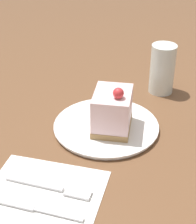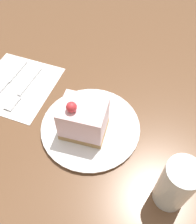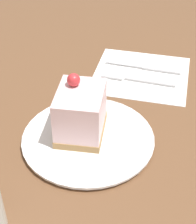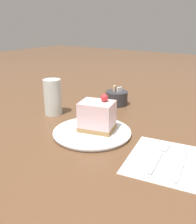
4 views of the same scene
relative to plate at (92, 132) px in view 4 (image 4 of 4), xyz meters
name	(u,v)px [view 4 (image 4 of 4)]	position (x,y,z in m)	size (l,w,h in m)	color
ground_plane	(96,130)	(-0.01, 0.03, -0.01)	(4.00, 4.00, 0.00)	brown
plate	(92,132)	(0.00, 0.00, 0.00)	(0.23, 0.23, 0.01)	white
cake_slice	(97,116)	(0.01, 0.02, 0.05)	(0.11, 0.10, 0.11)	#AD8451
napkin	(170,161)	(0.24, -0.02, 0.00)	(0.22, 0.23, 0.00)	white
fork	(160,154)	(0.21, -0.01, 0.00)	(0.03, 0.16, 0.00)	silver
knife	(180,166)	(0.27, -0.03, 0.00)	(0.03, 0.17, 0.00)	silver
sugar_bowl	(117,98)	(-0.08, 0.28, 0.02)	(0.09, 0.09, 0.08)	#333338
drinking_glass	(53,97)	(-0.21, 0.06, 0.06)	(0.06, 0.06, 0.13)	silver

